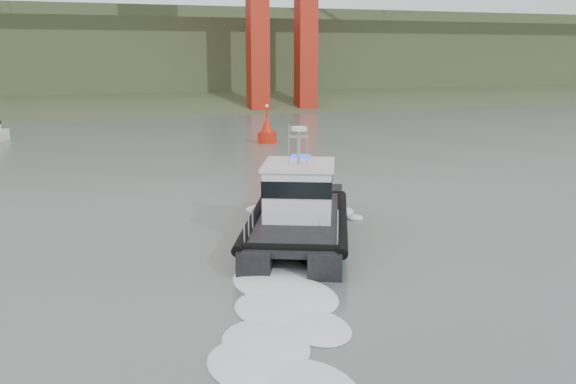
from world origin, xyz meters
The scene contains 4 objects.
ground centered at (0.00, 0.00, 0.00)m, with size 400.00×400.00×0.00m, color #465350.
headlands centered at (0.00, 125.50, 7.05)m, with size 500.00×105.36×27.12m.
patrol_boat centered at (-0.66, 6.30, 1.46)m, with size 8.86×12.73×5.82m.
nav_buoy centered at (8.58, 40.64, 1.10)m, with size 2.02×2.02×4.20m.
Camera 1 is at (-11.43, -22.72, 9.09)m, focal length 40.00 mm.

